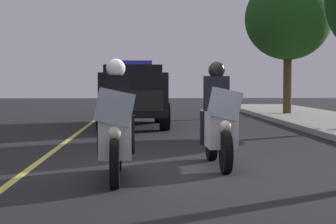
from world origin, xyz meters
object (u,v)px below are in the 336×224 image
(police_motorcycle_lead_right, at_px, (218,124))
(police_suv, at_px, (133,92))
(police_motorcycle_lead_left, at_px, (116,130))
(tree_behind_suv, at_px, (288,19))

(police_motorcycle_lead_right, relative_size, police_suv, 0.43)
(police_motorcycle_lead_left, xyz_separation_m, tree_behind_suv, (-15.15, 6.23, 3.26))
(police_motorcycle_lead_right, xyz_separation_m, police_suv, (-8.51, -1.60, 0.37))
(police_suv, bearing_deg, police_motorcycle_lead_left, -0.05)
(police_motorcycle_lead_left, relative_size, police_motorcycle_lead_right, 1.00)
(police_suv, bearing_deg, police_motorcycle_lead_right, 10.66)
(tree_behind_suv, bearing_deg, police_suv, -48.64)
(police_suv, height_order, tree_behind_suv, tree_behind_suv)
(police_suv, distance_m, tree_behind_suv, 8.78)
(police_motorcycle_lead_left, bearing_deg, tree_behind_suv, 157.63)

